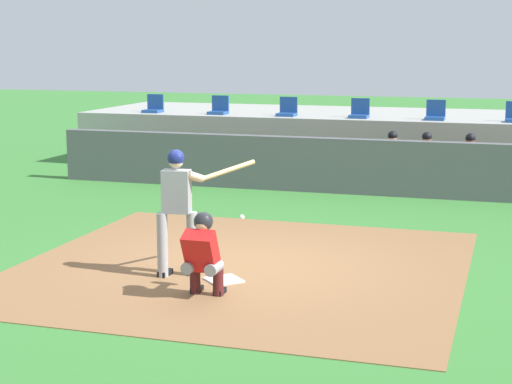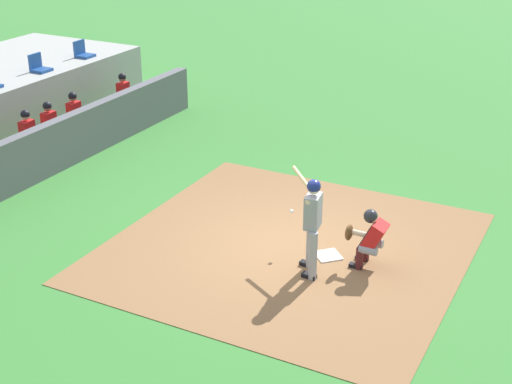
# 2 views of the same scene
# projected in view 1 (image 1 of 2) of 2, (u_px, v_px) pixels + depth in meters

# --- Properties ---
(ground_plane) EXTENTS (80.00, 80.00, 0.00)m
(ground_plane) POSITION_uv_depth(u_px,v_px,m) (242.00, 267.00, 12.32)
(ground_plane) COLOR #387A33
(dirt_infield) EXTENTS (6.40, 6.40, 0.01)m
(dirt_infield) POSITION_uv_depth(u_px,v_px,m) (242.00, 267.00, 12.32)
(dirt_infield) COLOR olive
(dirt_infield) RESTS_ON ground
(home_plate) EXTENTS (0.62, 0.62, 0.02)m
(home_plate) POSITION_uv_depth(u_px,v_px,m) (224.00, 280.00, 11.56)
(home_plate) COLOR white
(home_plate) RESTS_ON dirt_infield
(batter_at_plate) EXTENTS (1.17, 0.98, 1.80)m
(batter_at_plate) POSITION_uv_depth(u_px,v_px,m) (179.00, 204.00, 11.64)
(batter_at_plate) COLOR #99999E
(batter_at_plate) RESTS_ON ground
(catcher_crouched) EXTENTS (0.48, 1.88, 1.13)m
(catcher_crouched) POSITION_uv_depth(u_px,v_px,m) (203.00, 251.00, 10.76)
(catcher_crouched) COLOR gray
(catcher_crouched) RESTS_ON ground
(dugout_wall) EXTENTS (13.00, 0.30, 1.20)m
(dugout_wall) POSITION_uv_depth(u_px,v_px,m) (335.00, 166.00, 18.32)
(dugout_wall) COLOR #59595E
(dugout_wall) RESTS_ON ground
(dugout_bench) EXTENTS (11.80, 0.44, 0.45)m
(dugout_bench) POSITION_uv_depth(u_px,v_px,m) (344.00, 176.00, 19.33)
(dugout_bench) COLOR olive
(dugout_bench) RESTS_ON ground
(dugout_player_0) EXTENTS (0.49, 0.70, 1.30)m
(dugout_player_0) POSITION_uv_depth(u_px,v_px,m) (391.00, 159.00, 18.78)
(dugout_player_0) COLOR #939399
(dugout_player_0) RESTS_ON ground
(dugout_player_1) EXTENTS (0.49, 0.70, 1.30)m
(dugout_player_1) POSITION_uv_depth(u_px,v_px,m) (426.00, 161.00, 18.56)
(dugout_player_1) COLOR #939399
(dugout_player_1) RESTS_ON ground
(dugout_player_2) EXTENTS (0.49, 0.70, 1.30)m
(dugout_player_2) POSITION_uv_depth(u_px,v_px,m) (469.00, 162.00, 18.29)
(dugout_player_2) COLOR #939399
(dugout_player_2) RESTS_ON ground
(stands_platform) EXTENTS (15.00, 4.40, 1.40)m
(stands_platform) POSITION_uv_depth(u_px,v_px,m) (369.00, 139.00, 22.44)
(stands_platform) COLOR #9E9E99
(stands_platform) RESTS_ON ground
(stadium_seat_0) EXTENTS (0.46, 0.46, 0.48)m
(stadium_seat_0) POSITION_uv_depth(u_px,v_px,m) (154.00, 107.00, 22.50)
(stadium_seat_0) COLOR #1E478C
(stadium_seat_0) RESTS_ON stands_platform
(stadium_seat_1) EXTENTS (0.46, 0.46, 0.48)m
(stadium_seat_1) POSITION_uv_depth(u_px,v_px,m) (219.00, 109.00, 21.95)
(stadium_seat_1) COLOR #1E478C
(stadium_seat_1) RESTS_ON stands_platform
(stadium_seat_2) EXTENTS (0.46, 0.46, 0.48)m
(stadium_seat_2) POSITION_uv_depth(u_px,v_px,m) (287.00, 111.00, 21.41)
(stadium_seat_2) COLOR #1E478C
(stadium_seat_2) RESTS_ON stands_platform
(stadium_seat_3) EXTENTS (0.46, 0.46, 0.48)m
(stadium_seat_3) POSITION_uv_depth(u_px,v_px,m) (359.00, 112.00, 20.87)
(stadium_seat_3) COLOR #1E478C
(stadium_seat_3) RESTS_ON stands_platform
(stadium_seat_4) EXTENTS (0.46, 0.46, 0.48)m
(stadium_seat_4) POSITION_uv_depth(u_px,v_px,m) (435.00, 114.00, 20.32)
(stadium_seat_4) COLOR #1E478C
(stadium_seat_4) RESTS_ON stands_platform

